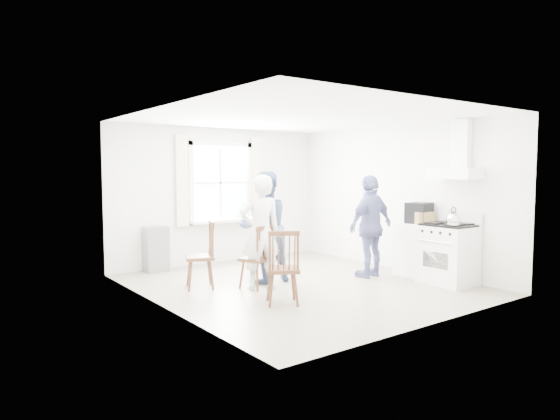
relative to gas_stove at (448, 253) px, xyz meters
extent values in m
cube|color=gray|center=(-1.91, 1.35, -0.49)|extent=(4.62, 5.12, 0.02)
cube|color=silver|center=(-1.91, 3.87, 0.82)|extent=(4.62, 0.04, 2.64)
cube|color=silver|center=(-1.91, -1.17, 0.82)|extent=(4.62, 0.04, 2.64)
cube|color=silver|center=(-4.18, 1.35, 0.82)|extent=(0.04, 5.12, 2.64)
cube|color=silver|center=(0.36, 1.35, 0.82)|extent=(0.04, 5.12, 2.64)
cube|color=white|center=(-1.91, 1.35, 2.13)|extent=(4.62, 5.12, 0.02)
cube|color=white|center=(-1.91, 3.83, 1.07)|extent=(1.20, 0.02, 1.40)
cube|color=white|center=(-1.91, 3.80, 1.81)|extent=(1.38, 0.09, 0.09)
cube|color=white|center=(-1.91, 3.80, 0.32)|extent=(1.38, 0.09, 0.09)
cube|color=white|center=(-2.56, 3.80, 1.07)|extent=(0.09, 0.09, 1.58)
cube|color=white|center=(-1.27, 3.80, 1.07)|extent=(0.09, 0.09, 1.58)
cube|color=white|center=(-1.91, 3.73, 0.34)|extent=(1.38, 0.24, 0.06)
cube|color=beige|center=(-2.73, 3.79, 1.12)|extent=(0.24, 0.05, 1.70)
cube|color=beige|center=(-1.09, 3.79, 1.12)|extent=(0.24, 0.05, 1.70)
cube|color=white|center=(0.11, 0.00, 1.26)|extent=(0.45, 0.76, 0.18)
cube|color=white|center=(0.26, 0.00, 1.73)|extent=(0.14, 0.30, 0.76)
cube|color=gray|center=(-3.31, 3.68, -0.08)|extent=(0.40, 0.30, 0.80)
cube|color=silver|center=(-0.01, 0.00, -0.02)|extent=(0.65, 0.76, 0.92)
cube|color=black|center=(-0.01, 0.00, 0.45)|extent=(0.61, 0.72, 0.03)
cube|color=silver|center=(0.29, 0.00, 0.54)|extent=(0.06, 0.76, 0.20)
cylinder|color=silver|center=(-0.35, 0.00, 0.22)|extent=(0.02, 0.61, 0.02)
sphere|color=silver|center=(-0.20, -0.21, 0.57)|extent=(0.21, 0.21, 0.21)
cylinder|color=silver|center=(-0.20, -0.21, 0.51)|extent=(0.19, 0.19, 0.04)
torus|color=black|center=(-0.20, -0.21, 0.69)|extent=(0.13, 0.02, 0.13)
cube|color=white|center=(0.07, 0.70, -0.03)|extent=(0.50, 0.55, 0.90)
cube|color=black|center=(0.10, 0.66, 0.51)|extent=(0.45, 0.42, 0.18)
cube|color=black|center=(0.10, 0.66, 0.68)|extent=(0.45, 0.42, 0.16)
cube|color=olive|center=(0.06, 0.53, 0.52)|extent=(0.37, 0.31, 0.20)
cube|color=#432515|center=(-2.58, 1.59, -0.04)|extent=(0.52, 0.50, 0.05)
cube|color=#432515|center=(-2.52, 1.42, 0.22)|extent=(0.39, 0.18, 0.53)
cylinder|color=#432515|center=(-2.58, 1.59, -0.27)|extent=(0.04, 0.04, 0.42)
cube|color=#432515|center=(-2.80, 0.62, -0.02)|extent=(0.58, 0.57, 0.05)
cube|color=#432515|center=(-2.89, 0.46, 0.25)|extent=(0.38, 0.26, 0.55)
cylinder|color=#432515|center=(-2.80, 0.62, -0.26)|extent=(0.04, 0.04, 0.44)
cube|color=#432515|center=(-3.27, 2.09, -0.02)|extent=(0.55, 0.56, 0.05)
cube|color=#432515|center=(-3.09, 2.02, 0.27)|extent=(0.22, 0.41, 0.56)
cylinder|color=#432515|center=(-3.27, 2.09, -0.26)|extent=(0.04, 0.04, 0.45)
imported|color=silver|center=(-2.56, 1.49, 0.38)|extent=(0.76, 0.76, 1.73)
imported|color=#465982|center=(-2.26, 1.83, 0.40)|extent=(0.91, 0.91, 1.77)
imported|color=navy|center=(-0.59, 1.10, 0.37)|extent=(1.08, 1.08, 1.71)
imported|color=#2F692E|center=(-1.49, 3.71, 0.53)|extent=(0.21, 0.21, 0.33)
camera|label=1|loc=(-6.74, -4.66, 1.30)|focal=32.00mm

